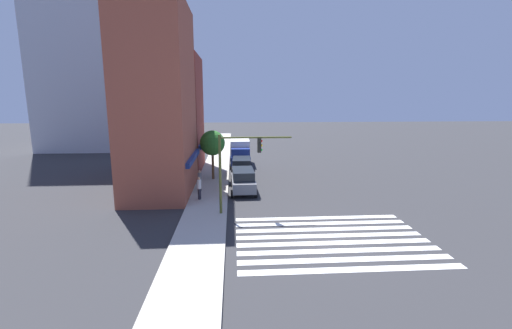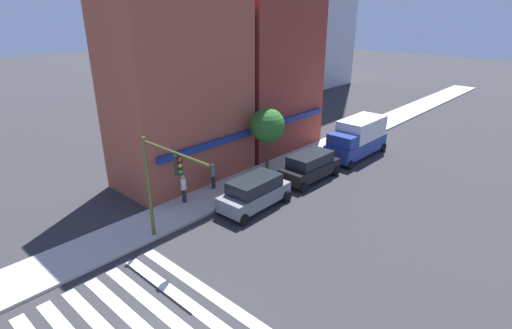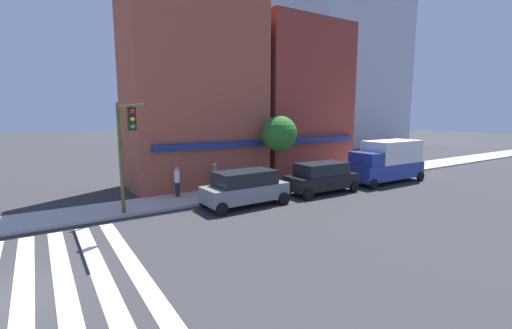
{
  "view_description": "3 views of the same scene",
  "coord_description": "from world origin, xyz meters",
  "px_view_note": "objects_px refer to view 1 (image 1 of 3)",
  "views": [
    {
      "loc": [
        -17.89,
        5.5,
        7.8
      ],
      "look_at": [
        4.53,
        4.0,
        3.5
      ],
      "focal_mm": 24.0,
      "sensor_mm": 36.0,
      "label": 1
    },
    {
      "loc": [
        -5.22,
        -9.86,
        11.33
      ],
      "look_at": [
        12.05,
        6.0,
        2.0
      ],
      "focal_mm": 28.0,
      "sensor_mm": 36.0,
      "label": 2
    },
    {
      "loc": [
        1.15,
        -10.9,
        5.01
      ],
      "look_at": [
        12.05,
        6.0,
        2.0
      ],
      "focal_mm": 24.0,
      "sensor_mm": 36.0,
      "label": 3
    }
  ],
  "objects_px": {
    "pedestrian_grey_coat": "(200,180)",
    "street_tree": "(212,143)",
    "suv_grey": "(243,180)",
    "suv_black": "(241,167)",
    "pedestrian_white_shirt": "(199,188)",
    "traffic_signal": "(238,160)",
    "box_truck_blue": "(240,152)"
  },
  "relations": [
    {
      "from": "pedestrian_grey_coat",
      "to": "street_tree",
      "type": "distance_m",
      "value": 5.16
    },
    {
      "from": "suv_grey",
      "to": "street_tree",
      "type": "bearing_deg",
      "value": 31.25
    },
    {
      "from": "suv_black",
      "to": "pedestrian_white_shirt",
      "type": "relative_size",
      "value": 2.68
    },
    {
      "from": "pedestrian_grey_coat",
      "to": "suv_grey",
      "type": "bearing_deg",
      "value": 34.66
    },
    {
      "from": "traffic_signal",
      "to": "pedestrian_white_shirt",
      "type": "bearing_deg",
      "value": 40.94
    },
    {
      "from": "suv_black",
      "to": "street_tree",
      "type": "relative_size",
      "value": 1.0
    },
    {
      "from": "suv_black",
      "to": "pedestrian_white_shirt",
      "type": "height_order",
      "value": "suv_black"
    },
    {
      "from": "box_truck_blue",
      "to": "pedestrian_grey_coat",
      "type": "relative_size",
      "value": 3.51
    },
    {
      "from": "suv_grey",
      "to": "pedestrian_grey_coat",
      "type": "height_order",
      "value": "suv_grey"
    },
    {
      "from": "suv_grey",
      "to": "pedestrian_grey_coat",
      "type": "distance_m",
      "value": 3.68
    },
    {
      "from": "suv_black",
      "to": "box_truck_blue",
      "type": "distance_m",
      "value": 6.46
    },
    {
      "from": "suv_grey",
      "to": "pedestrian_grey_coat",
      "type": "relative_size",
      "value": 2.68
    },
    {
      "from": "box_truck_blue",
      "to": "pedestrian_white_shirt",
      "type": "relative_size",
      "value": 3.51
    },
    {
      "from": "pedestrian_white_shirt",
      "to": "traffic_signal",
      "type": "bearing_deg",
      "value": -144.59
    },
    {
      "from": "traffic_signal",
      "to": "pedestrian_grey_coat",
      "type": "xyz_separation_m",
      "value": [
        5.96,
        3.17,
        -2.75
      ]
    },
    {
      "from": "pedestrian_white_shirt",
      "to": "street_tree",
      "type": "bearing_deg",
      "value": -11.06
    },
    {
      "from": "street_tree",
      "to": "pedestrian_white_shirt",
      "type": "bearing_deg",
      "value": 174.48
    },
    {
      "from": "suv_black",
      "to": "pedestrian_grey_coat",
      "type": "bearing_deg",
      "value": 148.31
    },
    {
      "from": "suv_grey",
      "to": "box_truck_blue",
      "type": "xyz_separation_m",
      "value": [
        12.09,
        -0.0,
        0.56
      ]
    },
    {
      "from": "traffic_signal",
      "to": "street_tree",
      "type": "height_order",
      "value": "traffic_signal"
    },
    {
      "from": "street_tree",
      "to": "suv_grey",
      "type": "bearing_deg",
      "value": -147.26
    },
    {
      "from": "suv_grey",
      "to": "suv_black",
      "type": "distance_m",
      "value": 5.65
    },
    {
      "from": "street_tree",
      "to": "box_truck_blue",
      "type": "bearing_deg",
      "value": -19.9
    },
    {
      "from": "box_truck_blue",
      "to": "street_tree",
      "type": "height_order",
      "value": "street_tree"
    },
    {
      "from": "traffic_signal",
      "to": "suv_grey",
      "type": "distance_m",
      "value": 6.62
    },
    {
      "from": "box_truck_blue",
      "to": "pedestrian_grey_coat",
      "type": "distance_m",
      "value": 12.67
    },
    {
      "from": "suv_black",
      "to": "street_tree",
      "type": "distance_m",
      "value": 4.05
    },
    {
      "from": "pedestrian_white_shirt",
      "to": "street_tree",
      "type": "xyz_separation_m",
      "value": [
        6.93,
        -0.67,
        2.58
      ]
    },
    {
      "from": "traffic_signal",
      "to": "suv_black",
      "type": "height_order",
      "value": "traffic_signal"
    },
    {
      "from": "suv_black",
      "to": "box_truck_blue",
      "type": "bearing_deg",
      "value": 1.26
    },
    {
      "from": "box_truck_blue",
      "to": "pedestrian_grey_coat",
      "type": "xyz_separation_m",
      "value": [
        -12.11,
        3.68,
        -0.51
      ]
    },
    {
      "from": "pedestrian_grey_coat",
      "to": "suv_black",
      "type": "bearing_deg",
      "value": 91.36
    }
  ]
}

